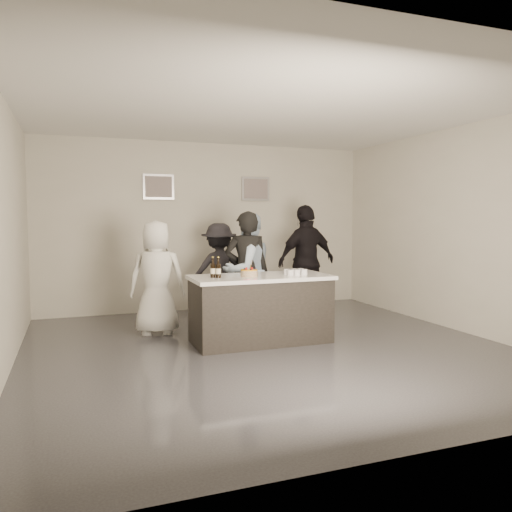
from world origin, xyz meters
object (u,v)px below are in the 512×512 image
Objects in this scene: beer_bottle_a at (213,267)px; person_guest_right at (307,261)px; bar_counter at (261,309)px; person_guest_back at (219,271)px; beer_bottle_b at (218,268)px; person_guest_left at (157,278)px; person_main_black at (247,271)px; cake at (249,274)px; person_main_blue at (247,271)px.

beer_bottle_a is 0.14× the size of person_guest_right.
person_guest_back is at bearing 92.56° from bar_counter.
person_guest_left is at bearing 122.35° from beer_bottle_b.
beer_bottle_b is at bearing -35.19° from beer_bottle_a.
person_guest_left is at bearing 7.12° from person_main_black.
bar_counter is at bearing 4.21° from beer_bottle_b.
person_guest_back reaches higher than cake.
bar_counter is at bearing 33.92° from person_guest_right.
beer_bottle_b is at bearing 33.06° from person_main_blue.
person_main_blue reaches higher than cake.
bar_counter is 7.15× the size of beer_bottle_a.
person_main_blue reaches higher than person_guest_left.
person_guest_back is (-0.13, 1.02, -0.09)m from person_main_black.
person_guest_left is at bearing -2.92° from person_guest_right.
person_guest_back is at bearing -96.76° from person_main_blue.
person_guest_back is at bearing 71.51° from beer_bottle_a.
cake is 0.95m from person_main_blue.
person_guest_left reaches higher than beer_bottle_b.
beer_bottle_b is (-0.42, 0.00, 0.09)m from cake.
person_guest_back is at bearing -65.35° from person_main_black.
person_guest_left reaches higher than beer_bottle_a.
person_main_black is (0.05, 0.72, 0.43)m from bar_counter.
person_guest_right reaches higher than person_guest_left.
person_guest_right is at bearing 35.28° from beer_bottle_b.
beer_bottle_a is at bearing 74.47° from person_guest_back.
person_main_black is at bearing 45.35° from beer_bottle_a.
person_main_black reaches higher than person_main_blue.
bar_counter is 7.15× the size of beer_bottle_b.
beer_bottle_a is (-0.48, 0.04, 0.09)m from cake.
bar_counter is 0.52m from cake.
person_guest_back is at bearing 86.70° from cake.
person_guest_right is at bearing -177.97° from person_main_blue.
person_main_blue is at bearing 82.73° from bar_counter.
person_main_black is at bearing -176.81° from person_guest_left.
bar_counter is at bearing 0.15° from beer_bottle_a.
cake is 0.43m from beer_bottle_b.
person_main_black is at bearing 85.95° from bar_counter.
person_main_blue reaches higher than beer_bottle_a.
beer_bottle_b is at bearing 135.89° from person_guest_left.
person_guest_left reaches higher than bar_counter.
person_guest_back is (0.10, 1.78, -0.15)m from cake.
beer_bottle_b is 1.19m from person_guest_left.
cake is at bearing 31.23° from person_guest_right.
person_guest_back reaches higher than beer_bottle_a.
bar_counter is 1.92m from person_guest_right.
person_main_black is 1.40m from person_guest_right.
person_main_black is (0.71, 0.72, -0.15)m from beer_bottle_a.
beer_bottle_b reaches higher than cake.
person_main_blue is (0.29, 0.90, -0.07)m from cake.
bar_counter is 8.28× the size of cake.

